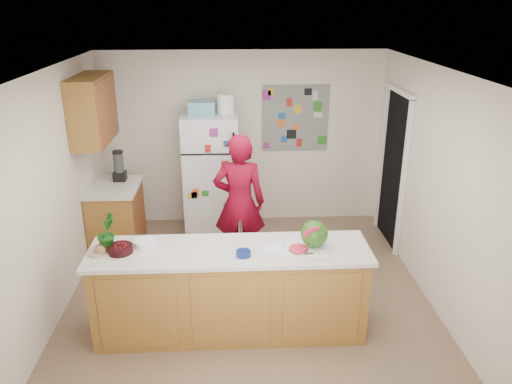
{
  "coord_description": "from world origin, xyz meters",
  "views": [
    {
      "loc": [
        -0.16,
        -4.72,
        3.14
      ],
      "look_at": [
        0.09,
        0.2,
        1.23
      ],
      "focal_mm": 35.0,
      "sensor_mm": 36.0,
      "label": 1
    }
  ],
  "objects_px": {
    "refrigerator": "(212,174)",
    "person": "(239,203)",
    "watermelon": "(314,234)",
    "cherry_bowl": "(120,249)"
  },
  "relations": [
    {
      "from": "watermelon",
      "to": "cherry_bowl",
      "type": "distance_m",
      "value": 1.83
    },
    {
      "from": "refrigerator",
      "to": "watermelon",
      "type": "height_order",
      "value": "refrigerator"
    },
    {
      "from": "person",
      "to": "refrigerator",
      "type": "bearing_deg",
      "value": -69.63
    },
    {
      "from": "person",
      "to": "cherry_bowl",
      "type": "height_order",
      "value": "person"
    },
    {
      "from": "watermelon",
      "to": "cherry_bowl",
      "type": "relative_size",
      "value": 1.11
    },
    {
      "from": "refrigerator",
      "to": "person",
      "type": "distance_m",
      "value": 1.14
    },
    {
      "from": "person",
      "to": "watermelon",
      "type": "relative_size",
      "value": 6.54
    },
    {
      "from": "person",
      "to": "watermelon",
      "type": "bearing_deg",
      "value": 119.35
    },
    {
      "from": "refrigerator",
      "to": "person",
      "type": "xyz_separation_m",
      "value": [
        0.37,
        -1.07,
        0.0
      ]
    },
    {
      "from": "refrigerator",
      "to": "cherry_bowl",
      "type": "bearing_deg",
      "value": -107.87
    }
  ]
}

